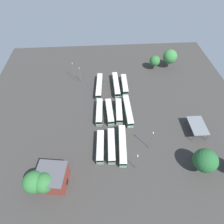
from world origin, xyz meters
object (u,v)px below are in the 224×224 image
object	(u,v)px
tree_east_edge	(44,183)
bus_row1_slot0	(99,112)
lamp_post_mid_lot	(74,71)
tree_northeast	(170,57)
depot_building	(53,178)
lamp_post_far_corner	(151,140)
lamp_post_by_building	(80,74)
tree_west_edge	(205,161)
bus_row2_slot0	(100,146)
bus_row1_slot1	(109,112)
tree_south_edge	(34,182)
bus_row1_slot2	(119,111)
bus_row0_slot0	(99,86)
tree_northwest	(155,61)
bus_row0_slot2	(116,85)
bus_row1_slot3	(128,111)
bus_row2_slot1	(111,146)
bus_row0_slot3	(124,85)
bus_row2_slot2	(122,145)
maintenance_shelter	(198,126)
lamp_post_near_entrance	(137,162)

from	to	relation	value
tree_east_edge	bus_row1_slot0	bearing A→B (deg)	150.40
lamp_post_mid_lot	tree_northeast	xyz separation A→B (m)	(-7.40, 49.05, 1.20)
bus_row1_slot0	lamp_post_mid_lot	world-z (taller)	lamp_post_mid_lot
depot_building	lamp_post_far_corner	size ratio (longest dim) A/B	1.04
lamp_post_by_building	tree_west_edge	world-z (taller)	tree_west_edge
bus_row2_slot0	tree_west_edge	xyz separation A→B (m)	(9.62, 32.85, 4.00)
bus_row1_slot1	tree_south_edge	world-z (taller)	tree_south_edge
tree_south_edge	bus_row1_slot2	bearing A→B (deg)	136.20
bus_row0_slot0	lamp_post_mid_lot	bearing A→B (deg)	-122.94
tree_northwest	tree_west_edge	world-z (taller)	tree_west_edge
lamp_post_by_building	bus_row0_slot0	bearing A→B (deg)	55.56
bus_row0_slot2	lamp_post_far_corner	world-z (taller)	lamp_post_far_corner
bus_row1_slot2	bus_row1_slot3	xyz separation A→B (m)	(-0.01, 3.76, 0.00)
lamp_post_far_corner	tree_northeast	size ratio (longest dim) A/B	0.95
bus_row1_slot2	tree_east_edge	distance (m)	38.44
depot_building	bus_row2_slot1	bearing A→B (deg)	120.48
bus_row1_slot3	lamp_post_by_building	size ratio (longest dim) A/B	1.95
bus_row1_slot1	bus_row2_slot0	world-z (taller)	same
bus_row0_slot3	bus_row2_slot0	bearing A→B (deg)	-20.49
bus_row1_slot3	tree_west_edge	bearing A→B (deg)	38.94
bus_row2_slot2	tree_east_edge	world-z (taller)	tree_east_edge
tree_east_edge	tree_northeast	size ratio (longest dim) A/B	0.80
bus_row0_slot3	lamp_post_mid_lot	xyz separation A→B (m)	(-7.68, -23.93, 3.44)
bus_row2_slot1	lamp_post_by_building	world-z (taller)	lamp_post_by_building
bus_row0_slot2	bus_row2_slot2	size ratio (longest dim) A/B	0.99
bus_row1_slot1	tree_west_edge	size ratio (longest dim) A/B	1.31
bus_row1_slot1	depot_building	xyz separation A→B (m)	(27.13, -19.07, 1.60)
bus_row0_slot2	tree_northeast	bearing A→B (deg)	116.88
bus_row0_slot2	bus_row1_slot0	world-z (taller)	same
maintenance_shelter	tree_northwest	bearing A→B (deg)	-169.41
bus_row1_slot1	bus_row0_slot2	bearing A→B (deg)	166.49
bus_row0_slot2	tree_south_edge	world-z (taller)	tree_south_edge
bus_row1_slot2	maintenance_shelter	size ratio (longest dim) A/B	1.31
tree_west_edge	lamp_post_mid_lot	bearing A→B (deg)	-138.38
bus_row2_slot0	tree_east_edge	world-z (taller)	tree_east_edge
bus_row2_slot0	tree_east_edge	xyz separation A→B (m)	(12.92, -16.62, 3.18)
tree_northeast	tree_south_edge	xyz separation A→B (m)	(60.41, -56.97, -1.44)
lamp_post_mid_lot	lamp_post_far_corner	world-z (taller)	lamp_post_mid_lot
bus_row0_slot0	tree_south_edge	distance (m)	49.53
bus_row1_slot0	maintenance_shelter	world-z (taller)	maintenance_shelter
lamp_post_mid_lot	lamp_post_near_entrance	size ratio (longest dim) A/B	1.12
bus_row0_slot2	tree_east_edge	bearing A→B (deg)	-28.39
tree_south_edge	lamp_post_near_entrance	bearing A→B (deg)	98.28
bus_row0_slot0	tree_northeast	bearing A→B (deg)	112.30
bus_row0_slot0	bus_row1_slot0	distance (m)	16.28
bus_row1_slot1	bus_row2_slot0	xyz separation A→B (m)	(16.20, -4.21, -0.00)
bus_row0_slot0	tree_northwest	bearing A→B (deg)	115.74
lamp_post_mid_lot	bus_row1_slot1	bearing A→B (deg)	33.19
lamp_post_mid_lot	tree_northeast	world-z (taller)	tree_northeast
lamp_post_by_building	lamp_post_far_corner	world-z (taller)	lamp_post_far_corner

